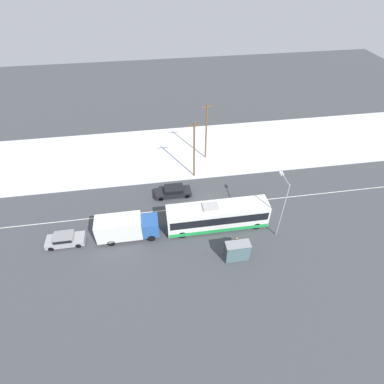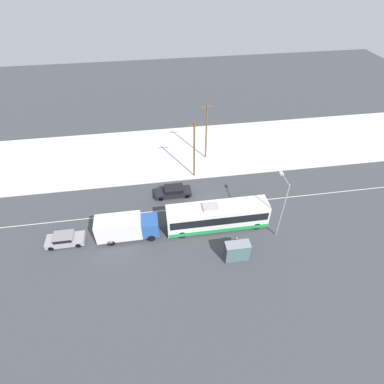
{
  "view_description": "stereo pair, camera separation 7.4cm",
  "coord_description": "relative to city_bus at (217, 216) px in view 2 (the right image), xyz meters",
  "views": [
    {
      "loc": [
        -6.39,
        -27.5,
        27.1
      ],
      "look_at": [
        -1.93,
        1.44,
        1.4
      ],
      "focal_mm": 28.0,
      "sensor_mm": 36.0,
      "label": 1
    },
    {
      "loc": [
        -6.32,
        -27.51,
        27.1
      ],
      "look_at": [
        -1.93,
        1.44,
        1.4
      ],
      "focal_mm": 28.0,
      "sensor_mm": 36.0,
      "label": 2
    }
  ],
  "objects": [
    {
      "name": "streetlamp",
      "position": [
        6.6,
        -1.96,
        3.14
      ],
      "size": [
        0.36,
        2.49,
        7.72
      ],
      "color": "#9EA3A8",
      "rests_on": "ground_plane"
    },
    {
      "name": "snow_lot",
      "position": [
        -0.34,
        16.84,
        -1.64
      ],
      "size": [
        80.0,
        14.92,
        0.12
      ],
      "color": "silver",
      "rests_on": "ground_plane"
    },
    {
      "name": "sedan_car",
      "position": [
        -4.6,
        6.34,
        -0.91
      ],
      "size": [
        4.8,
        1.8,
        1.42
      ],
      "rotation": [
        0.0,
        0.0,
        3.14
      ],
      "color": "black",
      "rests_on": "ground_plane"
    },
    {
      "name": "city_bus",
      "position": [
        0.0,
        0.0,
        0.0
      ],
      "size": [
        11.96,
        2.57,
        3.47
      ],
      "color": "white",
      "rests_on": "ground_plane"
    },
    {
      "name": "lane_marking_center",
      "position": [
        -0.34,
        3.63,
        -1.69
      ],
      "size": [
        60.0,
        0.12,
        0.0
      ],
      "color": "silver",
      "rests_on": "ground_plane"
    },
    {
      "name": "box_truck",
      "position": [
        -10.66,
        -0.07,
        -0.03
      ],
      "size": [
        7.02,
        2.3,
        3.02
      ],
      "color": "silver",
      "rests_on": "ground_plane"
    },
    {
      "name": "ground_plane",
      "position": [
        -0.34,
        3.63,
        -1.7
      ],
      "size": [
        120.0,
        120.0,
        0.0
      ],
      "primitive_type": "plane",
      "color": "#424449"
    },
    {
      "name": "parked_car_near_truck",
      "position": [
        -17.62,
        -0.01,
        -0.93
      ],
      "size": [
        4.26,
        1.8,
        1.4
      ],
      "color": "#9E9EA3",
      "rests_on": "ground_plane"
    },
    {
      "name": "bus_shelter",
      "position": [
        1.08,
        -5.22,
        -0.02
      ],
      "size": [
        2.64,
        1.2,
        2.4
      ],
      "color": "gray",
      "rests_on": "ground_plane"
    },
    {
      "name": "pedestrian_at_stop",
      "position": [
        1.39,
        -3.59,
        -0.62
      ],
      "size": [
        0.63,
        0.28,
        1.75
      ],
      "color": "#23232D",
      "rests_on": "ground_plane"
    },
    {
      "name": "utility_pole_snowlot",
      "position": [
        1.3,
        14.46,
        3.04
      ],
      "size": [
        1.8,
        0.24,
        9.09
      ],
      "color": "brown",
      "rests_on": "ground_plane"
    },
    {
      "name": "utility_pole_roadside",
      "position": [
        -1.19,
        10.15,
        2.84
      ],
      "size": [
        1.8,
        0.24,
        8.7
      ],
      "color": "brown",
      "rests_on": "ground_plane"
    }
  ]
}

